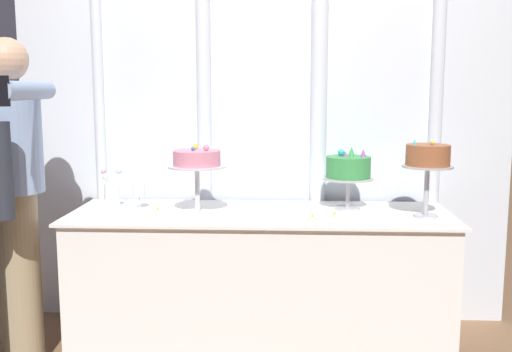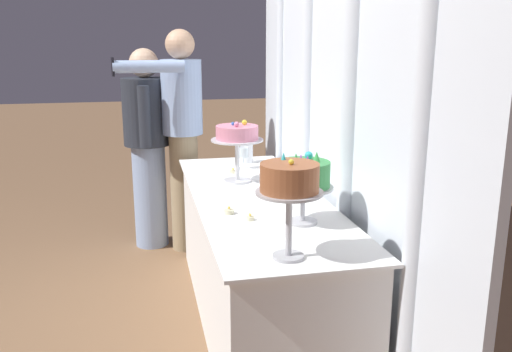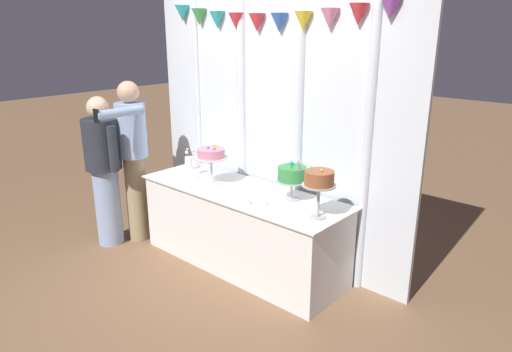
{
  "view_description": "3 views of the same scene",
  "coord_description": "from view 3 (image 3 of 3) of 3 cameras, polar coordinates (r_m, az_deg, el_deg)",
  "views": [
    {
      "loc": [
        0.13,
        -3.05,
        1.41
      ],
      "look_at": [
        -0.03,
        0.25,
        0.91
      ],
      "focal_mm": 42.34,
      "sensor_mm": 36.0,
      "label": 1
    },
    {
      "loc": [
        2.73,
        -0.5,
        1.55
      ],
      "look_at": [
        -0.27,
        0.15,
        0.78
      ],
      "focal_mm": 37.74,
      "sensor_mm": 36.0,
      "label": 2
    },
    {
      "loc": [
        2.68,
        -2.73,
        2.14
      ],
      "look_at": [
        0.06,
        0.23,
        0.85
      ],
      "focal_mm": 32.62,
      "sensor_mm": 36.0,
      "label": 3
    }
  ],
  "objects": [
    {
      "name": "draped_curtain",
      "position": [
        4.25,
        1.99,
        7.83
      ],
      "size": [
        2.89,
        0.16,
        2.63
      ],
      "color": "silver",
      "rests_on": "ground_plane"
    },
    {
      "name": "cake_display_leftmost",
      "position": [
        4.25,
        -5.51,
        2.53
      ],
      "size": [
        0.31,
        0.31,
        0.37
      ],
      "color": "silver",
      "rests_on": "cake_table"
    },
    {
      "name": "guest_man_pink_jacket",
      "position": [
        4.8,
        -18.14,
        1.08
      ],
      "size": [
        0.52,
        0.37,
        1.5
      ],
      "color": "#93ADD6",
      "rests_on": "ground_plane"
    },
    {
      "name": "cake_display_rightmost",
      "position": [
        3.49,
        7.74,
        -0.53
      ],
      "size": [
        0.26,
        0.26,
        0.4
      ],
      "color": "#B2B2B7",
      "rests_on": "cake_table"
    },
    {
      "name": "tealight_near_left",
      "position": [
        3.83,
        -0.9,
        -3.26
      ],
      "size": [
        0.05,
        0.05,
        0.04
      ],
      "color": "beige",
      "rests_on": "cake_table"
    },
    {
      "name": "wine_glass",
      "position": [
        4.6,
        -7.39,
        1.47
      ],
      "size": [
        0.07,
        0.07,
        0.14
      ],
      "color": "silver",
      "rests_on": "cake_table"
    },
    {
      "name": "tealight_near_right",
      "position": [
        3.81,
        1.21,
        -3.38
      ],
      "size": [
        0.04,
        0.04,
        0.03
      ],
      "color": "beige",
      "rests_on": "cake_table"
    },
    {
      "name": "flower_vase",
      "position": [
        4.77,
        -8.2,
        1.73
      ],
      "size": [
        0.12,
        0.1,
        0.22
      ],
      "color": "silver",
      "rests_on": "cake_table"
    },
    {
      "name": "tealight_far_left",
      "position": [
        4.49,
        -7.2,
        -0.2
      ],
      "size": [
        0.05,
        0.05,
        0.03
      ],
      "color": "beige",
      "rests_on": "cake_table"
    },
    {
      "name": "cake_display_center",
      "position": [
        3.86,
        4.44,
        0.15
      ],
      "size": [
        0.27,
        0.27,
        0.34
      ],
      "color": "#B2B2B7",
      "rests_on": "cake_table"
    },
    {
      "name": "ground_plane",
      "position": [
        4.38,
        -2.62,
        -11.21
      ],
      "size": [
        24.0,
        24.0,
        0.0
      ],
      "primitive_type": "plane",
      "color": "#846042"
    },
    {
      "name": "cake_table",
      "position": [
        4.28,
        -1.75,
        -6.41
      ],
      "size": [
        2.03,
        0.68,
        0.74
      ],
      "color": "white",
      "rests_on": "ground_plane"
    },
    {
      "name": "guest_girl_blue_dress",
      "position": [
        4.79,
        -14.9,
        2.67
      ],
      "size": [
        0.46,
        0.63,
        1.64
      ],
      "color": "#9E8966",
      "rests_on": "ground_plane"
    }
  ]
}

